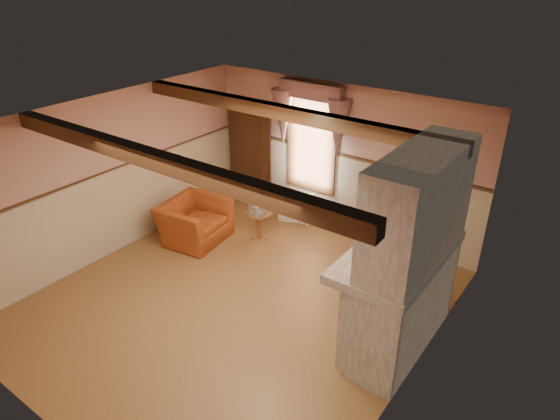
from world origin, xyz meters
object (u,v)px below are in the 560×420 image
Objects in this scene: side_table at (259,225)px; bowl at (400,248)px; armchair at (194,221)px; oil_lamp at (414,228)px; mantel_clock at (423,220)px; radiator at (296,207)px.

side_table is 1.51× the size of bowl.
oil_lamp is at bearing -96.75° from armchair.
oil_lamp reaches higher than side_table.
bowl is 0.77m from mantel_clock.
side_table is 2.29× the size of mantel_clock.
oil_lamp is (0.00, 0.43, 0.10)m from bowl.
mantel_clock is 0.34m from oil_lamp.
oil_lamp is at bearing -11.92° from side_table.
mantel_clock is (4.10, 0.41, 1.14)m from armchair.
radiator is at bearing -40.71° from armchair.
side_table is at bearing -122.69° from radiator.
radiator is 3.48m from mantel_clock.
radiator is at bearing 151.22° from oil_lamp.
radiator reaches higher than side_table.
side_table is 1.96× the size of oil_lamp.
bowl is at bearing -90.00° from oil_lamp.
oil_lamp is at bearing 90.00° from bowl.
mantel_clock is 0.86× the size of oil_lamp.
armchair is at bearing -179.01° from oil_lamp.
mantel_clock is at bearing -5.99° from side_table.
armchair is 2.13× the size of side_table.
mantel_clock reaches higher than side_table.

